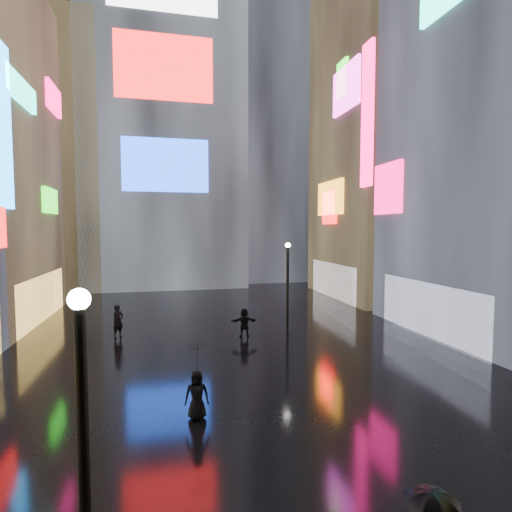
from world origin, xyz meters
name	(u,v)px	position (x,y,z in m)	size (l,w,h in m)	color
ground	(224,334)	(0.00, 20.00, 0.00)	(140.00, 140.00, 0.00)	black
building_right_far	(387,138)	(15.98, 30.00, 13.98)	(10.28, 12.00, 28.00)	black
tower_main	(164,92)	(-3.00, 43.97, 21.01)	(16.00, 14.20, 42.00)	black
tower_flank_right	(265,139)	(9.00, 46.00, 17.00)	(12.00, 12.00, 34.00)	black
tower_flank_left	(53,159)	(-14.00, 42.00, 13.00)	(10.00, 10.00, 26.00)	black
lamp_near	(84,450)	(-4.41, 3.51, 2.94)	(0.30, 0.30, 5.20)	black
lamp_far	(288,282)	(3.68, 19.74, 2.94)	(0.30, 0.30, 5.20)	black
pedestrian_4	(197,395)	(-2.34, 10.12, 0.78)	(0.76, 0.50, 1.56)	black
pedestrian_5	(244,323)	(1.01, 19.22, 0.80)	(1.48, 0.47, 1.60)	black
pedestrian_6	(118,321)	(-5.81, 20.59, 0.91)	(0.67, 0.44, 1.83)	black
umbrella_1	(432,511)	(0.23, 2.34, 2.13)	(0.74, 0.74, 0.65)	black
umbrella_2	(197,357)	(-2.34, 10.12, 2.00)	(0.96, 0.98, 0.88)	black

